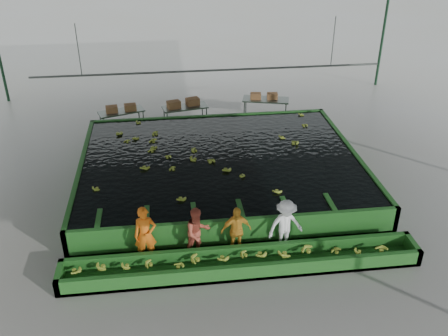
{
  "coord_description": "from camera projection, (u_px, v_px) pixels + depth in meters",
  "views": [
    {
      "loc": [
        -1.88,
        -14.26,
        9.19
      ],
      "look_at": [
        0.0,
        0.5,
        1.0
      ],
      "focal_mm": 40.0,
      "sensor_mm": 36.0,
      "label": 1
    }
  ],
  "objects": [
    {
      "name": "box_stack_left",
      "position": [
        121.0,
        111.0,
        21.73
      ],
      "size": [
        1.34,
        0.56,
        0.28
      ],
      "primitive_type": null,
      "rotation": [
        0.0,
        0.0,
        0.15
      ],
      "color": "brown",
      "rests_on": "packing_table_left"
    },
    {
      "name": "box_stack_right",
      "position": [
        264.0,
        99.0,
        22.87
      ],
      "size": [
        1.27,
        0.5,
        0.27
      ],
      "primitive_type": null,
      "rotation": [
        0.0,
        0.0,
        -0.13
      ],
      "color": "brown",
      "rests_on": "packing_table_right"
    },
    {
      "name": "packing_table_mid",
      "position": [
        185.0,
        116.0,
        22.39
      ],
      "size": [
        2.09,
        1.15,
        0.9
      ],
      "primitive_type": null,
      "rotation": [
        0.0,
        0.0,
        0.19
      ],
      "color": "#59605B",
      "rests_on": "ground"
    },
    {
      "name": "packing_table_left",
      "position": [
        122.0,
        120.0,
        21.98
      ],
      "size": [
        2.09,
        1.36,
        0.88
      ],
      "primitive_type": null,
      "rotation": [
        0.0,
        0.0,
        0.33
      ],
      "color": "#59605B",
      "rests_on": "ground"
    },
    {
      "name": "sorting_trough",
      "position": [
        243.0,
        263.0,
        13.78
      ],
      "size": [
        10.0,
        1.0,
        0.5
      ],
      "primitive_type": null,
      "color": "#1E581C",
      "rests_on": "ground"
    },
    {
      "name": "box_stack_mid",
      "position": [
        183.0,
        106.0,
        22.19
      ],
      "size": [
        1.51,
        0.82,
        0.31
      ],
      "primitive_type": null,
      "rotation": [
        0.0,
        0.0,
        0.3
      ],
      "color": "brown",
      "rests_on": "packing_table_mid"
    },
    {
      "name": "worker_a",
      "position": [
        145.0,
        235.0,
        13.89
      ],
      "size": [
        0.66,
        0.47,
        1.72
      ],
      "primitive_type": "imported",
      "rotation": [
        0.0,
        0.0,
        0.09
      ],
      "color": "orange",
      "rests_on": "ground"
    },
    {
      "name": "worker_d",
      "position": [
        285.0,
        225.0,
        14.36
      ],
      "size": [
        1.16,
        0.81,
        1.64
      ],
      "primitive_type": "imported",
      "rotation": [
        0.0,
        0.0,
        0.2
      ],
      "color": "white",
      "rests_on": "ground"
    },
    {
      "name": "tank_water",
      "position": [
        220.0,
        158.0,
        17.93
      ],
      "size": [
        9.7,
        7.7,
        0.0
      ],
      "primitive_type": "cube",
      "color": "black",
      "rests_on": "flotation_tank"
    },
    {
      "name": "floating_bananas",
      "position": [
        218.0,
        149.0,
        18.62
      ],
      "size": [
        8.26,
        5.63,
        0.11
      ],
      "primitive_type": null,
      "color": "olive",
      "rests_on": "tank_water"
    },
    {
      "name": "rail_hanger_left",
      "position": [
        78.0,
        50.0,
        18.9
      ],
      "size": [
        0.04,
        0.04,
        2.0
      ],
      "primitive_type": "cylinder",
      "color": "#59605B",
      "rests_on": "shed_roof"
    },
    {
      "name": "shed_posts",
      "position": [
        226.0,
        134.0,
        15.83
      ],
      "size": [
        20.0,
        22.0,
        5.0
      ],
      "primitive_type": null,
      "color": "#15341E",
      "rests_on": "ground"
    },
    {
      "name": "ground",
      "position": [
        226.0,
        201.0,
        17.03
      ],
      "size": [
        80.0,
        80.0,
        0.0
      ],
      "primitive_type": "plane",
      "color": "gray",
      "rests_on": "ground"
    },
    {
      "name": "rail_hanger_right",
      "position": [
        333.0,
        41.0,
        20.0
      ],
      "size": [
        0.04,
        0.04,
        2.0
      ],
      "primitive_type": "cylinder",
      "color": "#59605B",
      "rests_on": "shed_roof"
    },
    {
      "name": "worker_b",
      "position": [
        198.0,
        233.0,
        14.09
      ],
      "size": [
        0.94,
        0.85,
        1.59
      ],
      "primitive_type": "imported",
      "rotation": [
        0.0,
        0.0,
        0.39
      ],
      "color": "#B64B37",
      "rests_on": "ground"
    },
    {
      "name": "shed_roof",
      "position": [
        226.0,
        57.0,
        14.62
      ],
      "size": [
        20.0,
        22.0,
        0.04
      ],
      "primitive_type": "cube",
      "color": "gray",
      "rests_on": "shed_posts"
    },
    {
      "name": "cableway_rail",
      "position": [
        210.0,
        71.0,
        19.93
      ],
      "size": [
        0.08,
        0.08,
        14.0
      ],
      "primitive_type": "cylinder",
      "color": "#59605B",
      "rests_on": "shed_roof"
    },
    {
      "name": "worker_c",
      "position": [
        236.0,
        231.0,
        14.22
      ],
      "size": [
        0.94,
        0.49,
        1.53
      ],
      "primitive_type": "imported",
      "rotation": [
        0.0,
        0.0,
        0.13
      ],
      "color": "gold",
      "rests_on": "ground"
    },
    {
      "name": "trough_bananas",
      "position": [
        243.0,
        258.0,
        13.71
      ],
      "size": [
        9.29,
        0.62,
        0.12
      ],
      "primitive_type": null,
      "color": "olive",
      "rests_on": "sorting_trough"
    },
    {
      "name": "flotation_tank",
      "position": [
        221.0,
        168.0,
        18.12
      ],
      "size": [
        10.0,
        8.0,
        0.9
      ],
      "primitive_type": null,
      "color": "#1E581C",
      "rests_on": "ground"
    },
    {
      "name": "packing_table_right",
      "position": [
        265.0,
        109.0,
        23.08
      ],
      "size": [
        2.24,
        1.35,
        0.95
      ],
      "primitive_type": null,
      "rotation": [
        0.0,
        0.0,
        -0.26
      ],
      "color": "#59605B",
      "rests_on": "ground"
    }
  ]
}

